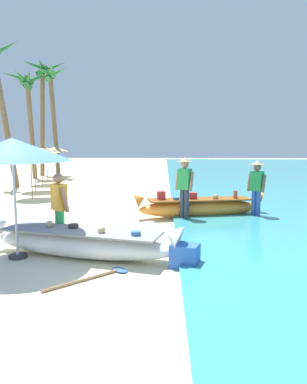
% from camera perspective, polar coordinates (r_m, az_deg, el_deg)
% --- Properties ---
extents(ground_plane, '(80.00, 80.00, 0.00)m').
position_cam_1_polar(ground_plane, '(7.89, -14.17, -9.25)').
color(ground_plane, beige).
extents(boat_white_foreground, '(4.13, 1.75, 0.85)m').
position_cam_1_polar(boat_white_foreground, '(7.48, -11.17, -7.67)').
color(boat_white_foreground, white).
rests_on(boat_white_foreground, ground).
extents(boat_orange_midground, '(3.99, 1.38, 0.84)m').
position_cam_1_polar(boat_orange_midground, '(11.13, 7.08, -2.32)').
color(boat_orange_midground, orange).
rests_on(boat_orange_midground, ground).
extents(person_vendor_hatted, '(0.57, 0.47, 1.85)m').
position_cam_1_polar(person_vendor_hatted, '(10.45, 4.86, 1.22)').
color(person_vendor_hatted, '#333842').
rests_on(person_vendor_hatted, ground).
extents(person_tourist_customer, '(0.52, 0.53, 1.62)m').
position_cam_1_polar(person_tourist_customer, '(8.13, -14.44, -2.10)').
color(person_tourist_customer, green).
rests_on(person_tourist_customer, ground).
extents(person_vendor_assistant, '(0.54, 0.51, 1.74)m').
position_cam_1_polar(person_vendor_assistant, '(11.21, 15.76, 1.06)').
color(person_vendor_assistant, '#3D5BA8').
rests_on(person_vendor_assistant, ground).
extents(patio_umbrella_large, '(2.27, 2.27, 2.36)m').
position_cam_1_polar(patio_umbrella_large, '(7.52, -21.13, 6.12)').
color(patio_umbrella_large, '#B7B7BC').
rests_on(patio_umbrella_large, ground).
extents(parasol_row_0, '(1.60, 1.60, 1.91)m').
position_cam_1_polar(parasol_row_0, '(15.25, -18.61, 5.54)').
color(parasol_row_0, '#8E6B47').
rests_on(parasol_row_0, ground).
extents(parasol_row_1, '(1.60, 1.60, 1.91)m').
position_cam_1_polar(parasol_row_1, '(17.30, -18.11, 5.81)').
color(parasol_row_1, '#8E6B47').
rests_on(parasol_row_1, ground).
extents(parasol_row_2, '(1.60, 1.60, 1.91)m').
position_cam_1_polar(parasol_row_2, '(19.88, -17.05, 6.11)').
color(parasol_row_2, '#8E6B47').
rests_on(parasol_row_2, ground).
extents(parasol_row_3, '(1.60, 1.60, 1.91)m').
position_cam_1_polar(parasol_row_3, '(22.20, -16.32, 6.31)').
color(parasol_row_3, '#8E6B47').
rests_on(parasol_row_3, ground).
extents(parasol_row_4, '(1.60, 1.60, 1.91)m').
position_cam_1_polar(parasol_row_4, '(24.23, -14.98, 6.48)').
color(parasol_row_4, '#8E6B47').
rests_on(parasol_row_4, ground).
extents(palm_tree_tall_inland, '(2.68, 2.69, 7.30)m').
position_cam_1_polar(palm_tree_tall_inland, '(25.09, -16.85, 15.63)').
color(palm_tree_tall_inland, brown).
rests_on(palm_tree_tall_inland, ground).
extents(palm_tree_mid_cluster, '(2.51, 2.44, 6.37)m').
position_cam_1_polar(palm_tree_mid_cluster, '(23.67, -18.97, 14.58)').
color(palm_tree_mid_cluster, brown).
rests_on(palm_tree_mid_cluster, ground).
extents(palm_tree_far_behind, '(2.29, 2.63, 6.98)m').
position_cam_1_polar(palm_tree_far_behind, '(24.53, -15.58, 15.16)').
color(palm_tree_far_behind, brown).
rests_on(palm_tree_far_behind, ground).
extents(cooler_box, '(0.60, 0.53, 0.44)m').
position_cam_1_polar(cooler_box, '(6.83, 4.90, -9.84)').
color(cooler_box, blue).
rests_on(cooler_box, ground).
extents(paddle, '(1.30, 1.21, 0.05)m').
position_cam_1_polar(paddle, '(6.45, -8.70, -12.77)').
color(paddle, '#8E6B47').
rests_on(paddle, ground).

